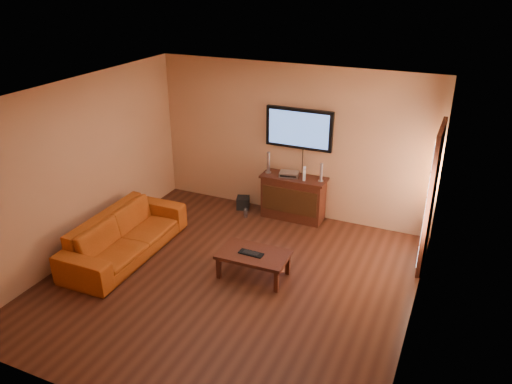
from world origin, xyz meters
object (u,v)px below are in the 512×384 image
Objects in this scene: coffee_table at (254,256)px; av_receiver at (289,174)px; bottle at (246,213)px; media_console at (293,197)px; subwoofer at (243,203)px; television at (299,129)px; speaker_right at (321,173)px; keyboard at (251,253)px; speaker_left at (268,163)px; sofa at (124,229)px; game_console at (304,174)px.

coffee_table is 2.07m from av_receiver.
coffee_table reaches higher than bottle.
media_console is 1.02m from subwoofer.
television reaches higher than subwoofer.
speaker_right is at bearing -19.65° from television.
keyboard reaches higher than subwoofer.
speaker_left reaches higher than coffee_table.
media_console is at bearing -16.13° from av_receiver.
keyboard is at bearing -73.94° from speaker_left.
coffee_table is (0.12, -2.17, -1.29)m from television.
bottle is (0.21, -0.33, -0.02)m from subwoofer.
television reaches higher than av_receiver.
speaker_left is at bearing 107.02° from coffee_table.
speaker_left is (-0.61, 1.99, 0.64)m from coffee_table.
subwoofer is at bearing -24.96° from sofa.
av_receiver is 1.55× the size of game_console.
game_console is at bearing -19.07° from av_receiver.
subwoofer is (-0.89, -0.02, -0.72)m from av_receiver.
av_receiver is 0.90× the size of keyboard.
media_console is at bearing -90.00° from television.
speaker_left is (-0.48, -0.18, -0.64)m from television.
bottle is at bearing -33.37° from sofa.
subwoofer is at bearing 119.33° from coffee_table.
speaker_left is at bearing 169.12° from av_receiver.
bottle is (-1.26, -0.36, -0.85)m from speaker_right.
sofa is at bearing -123.39° from speaker_left.
bottle is at bearing -129.39° from speaker_left.
speaker_right reaches higher than av_receiver.
av_receiver is 1.14m from subwoofer.
av_receiver is (-0.58, -0.00, -0.11)m from speaker_right.
av_receiver is at bearing 96.21° from coffee_table.
sofa reaches higher than bottle.
speaker_left reaches higher than sofa.
av_receiver reaches higher than keyboard.
speaker_left is 1.18× the size of av_receiver.
bottle is (-0.77, -0.35, -0.31)m from media_console.
sofa is at bearing -129.04° from television.
game_console is (-0.28, -0.04, -0.04)m from speaker_right.
media_console is 1.99m from coffee_table.
speaker_left is 0.99m from subwoofer.
speaker_right is (0.36, 2.00, 0.61)m from coffee_table.
sofa is at bearing -141.39° from av_receiver.
speaker_left is 2.18m from keyboard.
speaker_left is at bearing 50.61° from bottle.
television is 0.77m from game_console.
sofa is at bearing -173.99° from keyboard.
speaker_left is 1.06× the size of keyboard.
media_console is 1.23m from television.
television reaches higher than bottle.
coffee_table is at bearing -108.19° from game_console.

